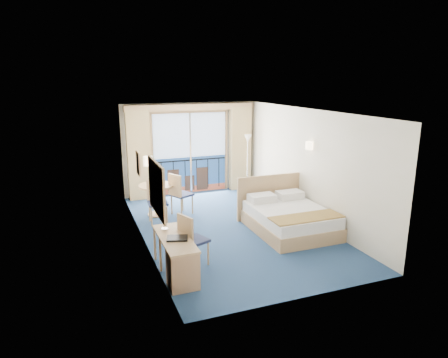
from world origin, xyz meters
TOP-DOWN VIEW (x-y plane):
  - floor at (0.00, 0.00)m, footprint 6.50×6.50m
  - room_walls at (0.00, 0.00)m, footprint 4.04×6.54m
  - balcony_door at (-0.01, 3.22)m, footprint 2.36×0.03m
  - curtain_left at (-1.55, 3.07)m, footprint 0.65×0.22m
  - curtain_right at (1.55, 3.07)m, footprint 0.65×0.22m
  - pelmet at (0.00, 3.10)m, footprint 3.80×0.25m
  - mirror at (-1.97, -1.50)m, footprint 0.05×1.25m
  - wall_print at (-1.97, 0.45)m, footprint 0.04×0.42m
  - sconce_left at (-1.94, -0.60)m, footprint 0.18×0.18m
  - sconce_right at (1.94, -0.15)m, footprint 0.18×0.18m
  - bed at (1.19, -0.62)m, footprint 1.73×2.06m
  - nightstand at (1.78, 0.73)m, footprint 0.39×0.37m
  - phone at (1.80, 0.71)m, footprint 0.19×0.16m
  - armchair at (1.39, 1.38)m, footprint 1.06×1.06m
  - floor_lamp at (1.63, 2.67)m, footprint 0.24×0.24m
  - desk at (-1.74, -2.12)m, footprint 0.51×1.47m
  - desk_chair at (-1.40, -1.55)m, footprint 0.57×0.57m
  - folder at (-1.71, -1.82)m, footprint 0.42×0.36m
  - desk_lamp at (-1.83, -1.33)m, footprint 0.12×0.12m
  - round_table at (-1.40, 1.53)m, footprint 0.88×0.88m
  - table_chair_a at (-0.87, 1.32)m, footprint 0.63×0.63m
  - table_chair_b at (-1.49, 1.01)m, footprint 0.47×0.48m

SIDE VIEW (x-z plane):
  - floor at x=0.00m, z-range 0.00..0.00m
  - nightstand at x=1.78m, z-range 0.00..0.51m
  - bed at x=1.19m, z-range -0.24..0.85m
  - armchair at x=1.39m, z-range 0.00..0.69m
  - desk at x=-1.74m, z-range 0.04..0.73m
  - phone at x=1.80m, z-range 0.51..0.59m
  - desk_chair at x=-1.40m, z-range 0.06..1.08m
  - table_chair_b at x=-1.49m, z-range 0.07..1.11m
  - round_table at x=-1.40m, z-range 0.20..1.00m
  - table_chair_a at x=-0.87m, z-range 0.07..1.15m
  - folder at x=-1.71m, z-range 0.69..0.72m
  - desk_lamp at x=-1.83m, z-range 0.80..1.24m
  - balcony_door at x=-0.01m, z-range -0.12..2.40m
  - curtain_left at x=-1.55m, z-range 0.00..2.55m
  - curtain_right at x=1.55m, z-range 0.00..2.55m
  - floor_lamp at x=1.63m, z-range 0.45..2.21m
  - mirror at x=-1.97m, z-range 1.08..2.03m
  - wall_print at x=-1.97m, z-range 1.34..1.86m
  - room_walls at x=0.00m, z-range 0.42..3.14m
  - sconce_left at x=-1.94m, z-range 1.76..1.94m
  - sconce_right at x=1.94m, z-range 1.76..1.94m
  - pelmet at x=0.00m, z-range 2.49..2.67m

